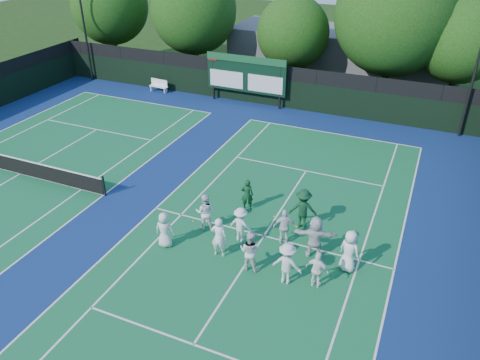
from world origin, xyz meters
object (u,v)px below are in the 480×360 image
at_px(scoreboard, 246,74).
at_px(tennis_net, 18,166).
at_px(bench, 159,85).
at_px(coach_left, 247,195).

distance_m(scoreboard, tennis_net, 16.26).
bearing_deg(bench, scoreboard, 1.70).
distance_m(scoreboard, bench, 7.44).
bearing_deg(tennis_net, coach_left, 7.78).
height_order(bench, coach_left, coach_left).
distance_m(tennis_net, bench, 14.37).
bearing_deg(scoreboard, tennis_net, -115.60).
distance_m(bench, coach_left, 17.97).
bearing_deg(coach_left, bench, -62.49).
xyz_separation_m(bench, coach_left, (12.75, -12.66, 0.26)).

